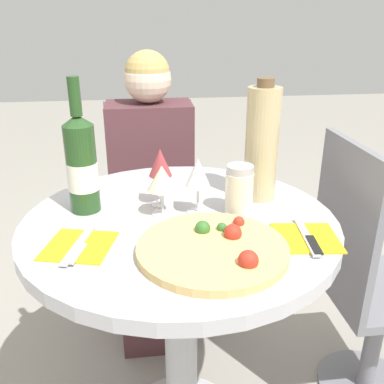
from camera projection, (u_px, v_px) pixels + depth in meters
The scene contains 13 objects.
dining_table at pixel (180, 272), 1.20m from camera, with size 0.84×0.84×0.78m.
chair_behind_diner at pixel (153, 214), 1.92m from camera, with size 0.37×0.37×0.94m.
seated_diner at pixel (153, 214), 1.76m from camera, with size 0.34×0.42×1.16m.
chair_empty_side at pixel (366, 285), 1.41m from camera, with size 0.37×0.37×0.94m.
pizza_large at pixel (214, 248), 0.97m from camera, with size 0.35×0.35×0.05m.
wine_bottle at pixel (82, 164), 1.14m from camera, with size 0.08×0.08×0.36m.
tall_carafe at pixel (262, 144), 1.21m from camera, with size 0.09×0.09×0.35m.
sugar_shaker at pixel (239, 190), 1.14m from camera, with size 0.08×0.08×0.14m.
wine_glass_back_left at pixel (160, 164), 1.17m from camera, with size 0.06×0.06×0.17m.
wine_glass_front_left at pixel (162, 179), 1.12m from camera, with size 0.08×0.08×0.14m.
wine_glass_front_right at pixel (198, 174), 1.13m from camera, with size 0.07×0.07×0.16m.
place_setting_left at pixel (79, 246), 1.00m from camera, with size 0.18×0.19×0.01m.
place_setting_right at pixel (307, 238), 1.03m from camera, with size 0.17×0.19×0.01m.
Camera 1 is at (-0.09, -1.02, 1.28)m, focal length 40.00 mm.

